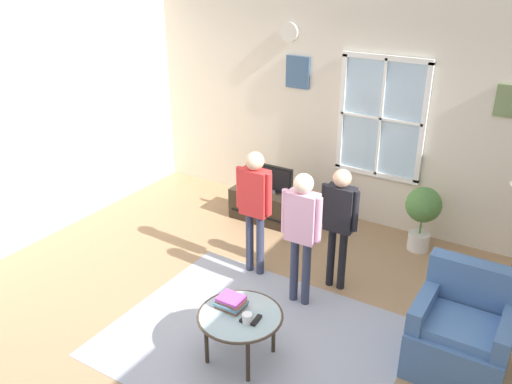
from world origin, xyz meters
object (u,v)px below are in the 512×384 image
(armchair, at_px, (462,334))
(cup, at_px, (247,318))
(potted_plant_by_window, at_px, (423,211))
(person_red_shirt, at_px, (255,199))
(person_black_shirt, at_px, (340,216))
(book_stack, at_px, (231,302))
(television, at_px, (274,179))
(remote_near_books, at_px, (246,317))
(person_pink_shirt, at_px, (302,225))
(coffee_table, at_px, (240,318))
(tv_stand, at_px, (274,207))
(remote_near_cup, at_px, (256,320))

(armchair, bearing_deg, cup, -148.26)
(armchair, bearing_deg, potted_plant_by_window, 115.52)
(armchair, bearing_deg, person_red_shirt, 171.16)
(person_black_shirt, bearing_deg, book_stack, -105.19)
(television, relative_size, remote_near_books, 3.61)
(book_stack, bearing_deg, person_pink_shirt, 79.37)
(person_black_shirt, bearing_deg, television, 143.63)
(remote_near_books, xyz_separation_m, potted_plant_by_window, (0.70, 2.65, 0.04))
(person_red_shirt, distance_m, potted_plant_by_window, 2.01)
(person_pink_shirt, bearing_deg, potted_plant_by_window, 66.62)
(coffee_table, distance_m, potted_plant_by_window, 2.74)
(book_stack, relative_size, potted_plant_by_window, 0.30)
(coffee_table, bearing_deg, person_pink_shirt, 86.92)
(potted_plant_by_window, bearing_deg, person_pink_shirt, -113.38)
(tv_stand, bearing_deg, person_pink_shirt, -51.79)
(television, relative_size, armchair, 0.58)
(book_stack, relative_size, person_black_shirt, 0.18)
(remote_near_books, bearing_deg, person_pink_shirt, 90.93)
(remote_near_cup, height_order, person_black_shirt, person_black_shirt)
(remote_near_cup, relative_size, person_black_shirt, 0.11)
(remote_near_cup, bearing_deg, remote_near_books, -171.05)
(person_pink_shirt, bearing_deg, person_black_shirt, 65.62)
(book_stack, height_order, person_black_shirt, person_black_shirt)
(person_black_shirt, relative_size, potted_plant_by_window, 1.69)
(coffee_table, xyz_separation_m, person_pink_shirt, (0.05, 0.99, 0.45))
(tv_stand, height_order, person_red_shirt, person_red_shirt)
(television, relative_size, coffee_table, 0.70)
(person_black_shirt, bearing_deg, potted_plant_by_window, 66.97)
(potted_plant_by_window, bearing_deg, remote_near_cup, -102.94)
(remote_near_cup, xyz_separation_m, person_red_shirt, (-0.77, 1.22, 0.41))
(cup, xyz_separation_m, person_pink_shirt, (-0.05, 1.04, 0.38))
(book_stack, bearing_deg, tv_stand, 111.43)
(person_pink_shirt, bearing_deg, tv_stand, 128.21)
(tv_stand, height_order, armchair, armchair)
(television, distance_m, remote_near_books, 2.62)
(person_black_shirt, relative_size, person_pink_shirt, 0.95)
(cup, bearing_deg, person_pink_shirt, 92.87)
(armchair, xyz_separation_m, remote_near_cup, (-1.45, -0.88, 0.13))
(tv_stand, distance_m, person_black_shirt, 1.71)
(book_stack, bearing_deg, person_black_shirt, 74.81)
(remote_near_books, xyz_separation_m, person_black_shirt, (0.18, 1.44, 0.37))
(armchair, relative_size, coffee_table, 1.20)
(book_stack, xyz_separation_m, remote_near_books, (0.19, -0.07, -0.04))
(remote_near_books, relative_size, potted_plant_by_window, 0.18)
(remote_near_books, bearing_deg, cup, -44.88)
(cup, distance_m, remote_near_books, 0.06)
(person_red_shirt, bearing_deg, tv_stand, 110.23)
(tv_stand, relative_size, remote_near_cup, 7.96)
(tv_stand, xyz_separation_m, person_pink_shirt, (1.08, -1.38, 0.66))
(television, height_order, armchair, armchair)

